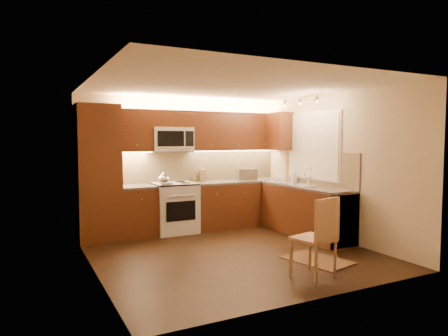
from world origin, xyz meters
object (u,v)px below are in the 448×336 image
sink (300,180)px  soap_bottle (294,176)px  microwave (172,139)px  toaster_oven (247,174)px  stove (175,208)px  kettle (163,178)px  knife_block (203,175)px  dining_chair (313,237)px

sink → soap_bottle: (0.23, 0.49, 0.03)m
microwave → toaster_oven: size_ratio=1.97×
stove → microwave: 1.27m
stove → kettle: size_ratio=3.78×
microwave → knife_block: bearing=5.1°
stove → sink: sink is taller
sink → dining_chair: (-1.30, -1.96, -0.47)m
sink → toaster_oven: 1.23m
microwave → soap_bottle: size_ratio=3.80×
kettle → toaster_oven: (1.82, 0.22, -0.03)m
soap_bottle → stove: bearing=173.1°
stove → microwave: bearing=90.0°
microwave → dining_chair: microwave is taller
stove → soap_bottle: 2.38m
microwave → toaster_oven: bearing=-4.5°
dining_chair → stove: bearing=89.4°
kettle → dining_chair: size_ratio=0.24×
soap_bottle → dining_chair: soap_bottle is taller
stove → knife_block: 0.89m
soap_bottle → dining_chair: size_ratio=0.20×
sink → kettle: size_ratio=3.53×
stove → dining_chair: size_ratio=0.91×
stove → dining_chair: 3.16m
sink → knife_block: (-1.34, 1.32, 0.04)m
kettle → soap_bottle: size_ratio=1.22×
sink → soap_bottle: bearing=65.2°
microwave → knife_block: (0.66, 0.06, -0.70)m
stove → sink: 2.35m
knife_block → stove: bearing=-143.5°
stove → knife_block: bearing=16.4°
sink → kettle: 2.46m
microwave → soap_bottle: bearing=-19.2°
microwave → stove: bearing=-90.0°
stove → sink: bearing=-29.4°
stove → soap_bottle: bearing=-16.0°
soap_bottle → dining_chair: (-1.52, -2.44, -0.49)m
knife_block → sink: bearing=-24.4°
stove → microwave: microwave is taller
knife_block → soap_bottle: knife_block is taller
stove → soap_bottle: size_ratio=4.60×
stove → dining_chair: (0.70, -3.08, 0.05)m
toaster_oven → knife_block: (-0.88, 0.18, 0.00)m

